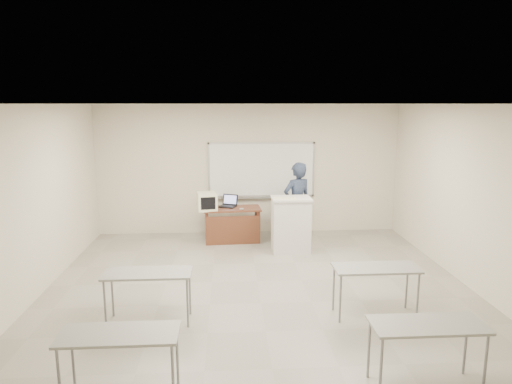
{
  "coord_description": "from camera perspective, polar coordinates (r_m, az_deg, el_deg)",
  "views": [
    {
      "loc": [
        -0.48,
        -6.52,
        3.0
      ],
      "look_at": [
        0.06,
        2.2,
        1.31
      ],
      "focal_mm": 32.0,
      "sensor_mm": 36.0,
      "label": 1
    }
  ],
  "objects": [
    {
      "name": "laptop",
      "position": [
        10.22,
        -3.58,
        -1.49
      ],
      "size": [
        0.35,
        0.32,
        0.26
      ],
      "rotation": [
        0.0,
        0.0,
        -0.41
      ],
      "color": "black",
      "rests_on": "instructor_desk"
    },
    {
      "name": "floor",
      "position": [
        7.2,
        0.62,
        -13.75
      ],
      "size": [
        7.0,
        8.0,
        0.01
      ],
      "primitive_type": "cube",
      "color": "gray",
      "rests_on": "ground"
    },
    {
      "name": "instructor_desk",
      "position": [
        10.03,
        -2.99,
        -3.45
      ],
      "size": [
        1.25,
        0.62,
        0.75
      ],
      "rotation": [
        0.0,
        0.0,
        0.06
      ],
      "color": "brown",
      "rests_on": "floor"
    },
    {
      "name": "student_desks",
      "position": [
        5.69,
        1.65,
        -13.23
      ],
      "size": [
        4.4,
        2.2,
        0.73
      ],
      "color": "gray",
      "rests_on": "floor"
    },
    {
      "name": "presenter",
      "position": [
        9.84,
        5.15,
        -1.46
      ],
      "size": [
        0.77,
        0.65,
        1.79
      ],
      "primitive_type": "imported",
      "rotation": [
        0.0,
        0.0,
        3.55
      ],
      "color": "black",
      "rests_on": "floor"
    },
    {
      "name": "mouse",
      "position": [
        9.88,
        -1.84,
        -2.13
      ],
      "size": [
        0.12,
        0.09,
        0.04
      ],
      "primitive_type": "ellipsoid",
      "rotation": [
        0.0,
        0.0,
        0.27
      ],
      "color": "#9A9CA1",
      "rests_on": "instructor_desk"
    },
    {
      "name": "podium",
      "position": [
        9.43,
        4.38,
        -4.05
      ],
      "size": [
        0.8,
        0.58,
        1.13
      ],
      "rotation": [
        0.0,
        0.0,
        0.01
      ],
      "color": "silver",
      "rests_on": "floor"
    },
    {
      "name": "whiteboard",
      "position": [
        10.63,
        0.69,
        2.7
      ],
      "size": [
        2.48,
        0.1,
        1.31
      ],
      "color": "white",
      "rests_on": "floor"
    },
    {
      "name": "crt_monitor",
      "position": [
        9.93,
        -6.19,
        -1.16
      ],
      "size": [
        0.41,
        0.46,
        0.39
      ],
      "rotation": [
        0.0,
        0.0,
        0.17
      ],
      "color": "beige",
      "rests_on": "instructor_desk"
    },
    {
      "name": "keyboard",
      "position": [
        9.16,
        3.61,
        -0.78
      ],
      "size": [
        0.47,
        0.23,
        0.02
      ],
      "primitive_type": "cube",
      "rotation": [
        0.0,
        0.0,
        -0.19
      ],
      "color": "beige",
      "rests_on": "podium"
    }
  ]
}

